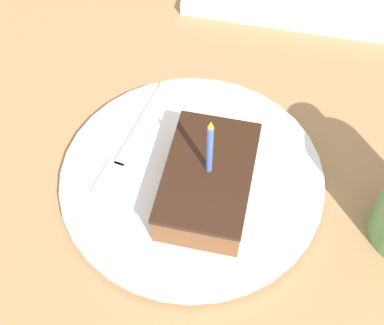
# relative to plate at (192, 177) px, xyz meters

# --- Properties ---
(ground_plane) EXTENTS (2.40, 2.40, 0.04)m
(ground_plane) POSITION_rel_plate_xyz_m (0.01, -0.03, -0.03)
(ground_plane) COLOR #9E754C
(ground_plane) RESTS_ON ground
(plate) EXTENTS (0.29, 0.29, 0.02)m
(plate) POSITION_rel_plate_xyz_m (0.00, 0.00, 0.00)
(plate) COLOR silver
(plate) RESTS_ON ground_plane
(cake_slice) EXTENTS (0.09, 0.14, 0.12)m
(cake_slice) POSITION_rel_plate_xyz_m (0.02, -0.02, 0.03)
(cake_slice) COLOR brown
(cake_slice) RESTS_ON plate
(fork) EXTENTS (0.05, 0.18, 0.00)m
(fork) POSITION_rel_plate_xyz_m (-0.08, 0.02, 0.01)
(fork) COLOR silver
(fork) RESTS_ON plate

